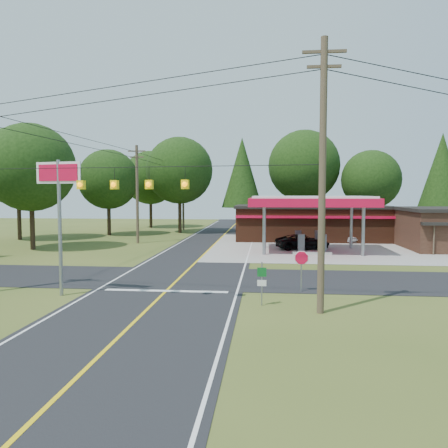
# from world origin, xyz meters

# --- Properties ---
(ground) EXTENTS (120.00, 120.00, 0.00)m
(ground) POSITION_xyz_m (0.00, 0.00, 0.00)
(ground) COLOR #3B4D1B
(ground) RESTS_ON ground
(main_highway) EXTENTS (8.00, 120.00, 0.02)m
(main_highway) POSITION_xyz_m (0.00, 0.00, 0.01)
(main_highway) COLOR black
(main_highway) RESTS_ON ground
(cross_road) EXTENTS (70.00, 7.00, 0.02)m
(cross_road) POSITION_xyz_m (0.00, 0.00, 0.01)
(cross_road) COLOR black
(cross_road) RESTS_ON ground
(lane_center_yellow) EXTENTS (0.15, 110.00, 0.00)m
(lane_center_yellow) POSITION_xyz_m (0.00, 0.00, 0.03)
(lane_center_yellow) COLOR yellow
(lane_center_yellow) RESTS_ON main_highway
(gas_canopy) EXTENTS (10.60, 7.40, 4.88)m
(gas_canopy) POSITION_xyz_m (9.00, 13.00, 4.27)
(gas_canopy) COLOR gray
(gas_canopy) RESTS_ON ground
(convenience_store) EXTENTS (16.40, 7.55, 3.80)m
(convenience_store) POSITION_xyz_m (10.00, 22.98, 1.92)
(convenience_store) COLOR #502716
(convenience_store) RESTS_ON ground
(utility_pole_near_right) EXTENTS (1.80, 0.30, 11.50)m
(utility_pole_near_right) POSITION_xyz_m (7.50, -7.00, 5.96)
(utility_pole_near_right) COLOR #473828
(utility_pole_near_right) RESTS_ON ground
(utility_pole_far_left) EXTENTS (1.80, 0.30, 10.00)m
(utility_pole_far_left) POSITION_xyz_m (-8.00, 18.00, 5.20)
(utility_pole_far_left) COLOR #473828
(utility_pole_far_left) RESTS_ON ground
(utility_pole_north) EXTENTS (0.30, 0.30, 9.50)m
(utility_pole_north) POSITION_xyz_m (-6.50, 35.00, 4.75)
(utility_pole_north) COLOR #473828
(utility_pole_north) RESTS_ON ground
(overhead_beacons) EXTENTS (17.04, 2.04, 1.03)m
(overhead_beacons) POSITION_xyz_m (-1.00, -6.00, 6.21)
(overhead_beacons) COLOR black
(overhead_beacons) RESTS_ON ground
(treeline_backdrop) EXTENTS (70.27, 51.59, 13.30)m
(treeline_backdrop) POSITION_xyz_m (0.82, 24.01, 7.49)
(treeline_backdrop) COLOR #332316
(treeline_backdrop) RESTS_ON ground
(suv_car) EXTENTS (5.93, 5.93, 1.35)m
(suv_car) POSITION_xyz_m (8.50, 14.50, 0.68)
(suv_car) COLOR black
(suv_car) RESTS_ON ground
(sedan_car) EXTENTS (4.64, 4.64, 1.20)m
(sedan_car) POSITION_xyz_m (13.51, 21.00, 0.60)
(sedan_car) COLOR white
(sedan_car) RESTS_ON ground
(big_stop_sign) EXTENTS (2.48, 0.56, 6.74)m
(big_stop_sign) POSITION_xyz_m (-5.00, -5.01, 5.00)
(big_stop_sign) COLOR gray
(big_stop_sign) RESTS_ON ground
(octagonal_stop_sign) EXTENTS (0.76, 0.14, 2.16)m
(octagonal_stop_sign) POSITION_xyz_m (7.00, -3.01, 1.59)
(octagonal_stop_sign) COLOR gray
(octagonal_stop_sign) RESTS_ON ground
(route_sign_post) EXTENTS (0.41, 0.10, 2.01)m
(route_sign_post) POSITION_xyz_m (4.99, -6.02, 1.19)
(route_sign_post) COLOR gray
(route_sign_post) RESTS_ON ground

